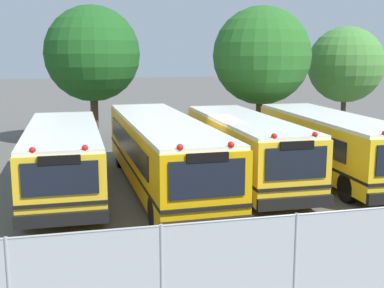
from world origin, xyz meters
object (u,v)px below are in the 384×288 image
school_bus_3 (331,143)px  tree_2 (266,56)px  school_bus_1 (162,151)px  school_bus_2 (245,147)px  school_bus_0 (63,157)px  tree_1 (90,54)px  tree_3 (347,64)px

school_bus_3 → tree_2: bearing=-88.7°
school_bus_1 → school_bus_2: school_bus_1 is taller
school_bus_0 → school_bus_2: bearing=-180.0°
tree_1 → school_bus_0: bearing=-98.4°
school_bus_2 → school_bus_1: bearing=3.8°
school_bus_1 → school_bus_0: bearing=-5.1°
school_bus_0 → tree_1: 10.37m
school_bus_0 → school_bus_3: size_ratio=0.94×
school_bus_2 → tree_3: 13.55m
tree_2 → tree_3: bearing=18.4°
tree_3 → school_bus_0: bearing=-150.9°
school_bus_2 → school_bus_3: (3.61, -0.04, -0.01)m
school_bus_2 → school_bus_0: bearing=0.0°
school_bus_3 → tree_2: (0.02, 7.19, 3.37)m
school_bus_0 → school_bus_2: (6.76, -0.05, 0.06)m
tree_2 → tree_3: size_ratio=1.14×
tree_2 → tree_1: bearing=164.1°
school_bus_0 → school_bus_3: bearing=180.0°
tree_2 → tree_3: 6.32m
school_bus_1 → tree_3: size_ratio=1.81×
school_bus_0 → tree_3: (16.36, 9.09, 2.91)m
school_bus_3 → tree_2: 7.93m
school_bus_2 → tree_2: tree_2 is taller
school_bus_0 → school_bus_2: 6.76m
school_bus_1 → tree_1: tree_1 is taller
tree_2 → school_bus_2: bearing=-116.9°
school_bus_1 → school_bus_3: (6.85, 0.15, -0.04)m
school_bus_3 → tree_3: size_ratio=1.53×
school_bus_2 → tree_1: tree_1 is taller
tree_3 → school_bus_3: bearing=-123.2°
school_bus_0 → tree_3: 18.94m
school_bus_3 → tree_3: 11.32m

